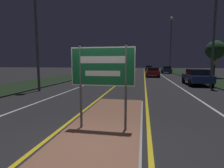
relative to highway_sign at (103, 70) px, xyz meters
name	(u,v)px	position (x,y,z in m)	size (l,w,h in m)	color
ground_plane	(92,151)	(0.00, -1.15, -1.80)	(160.00, 160.00, 0.00)	#232326
median_island	(103,130)	(0.00, 0.00, -1.76)	(2.28, 8.55, 0.10)	#999993
verge_left	(69,77)	(-9.50, 18.85, -1.76)	(5.00, 100.00, 0.08)	black
verge_right	(211,79)	(9.50, 18.85, -1.76)	(5.00, 100.00, 0.08)	black
centre_line_yellow_left	(128,76)	(-1.33, 23.85, -1.80)	(0.12, 70.00, 0.01)	gold
centre_line_yellow_right	(145,76)	(1.33, 23.85, -1.80)	(0.12, 70.00, 0.01)	gold
lane_line_white_left	(111,76)	(-4.20, 23.85, -1.80)	(0.12, 70.00, 0.01)	silver
lane_line_white_right	(163,76)	(4.20, 23.85, -1.80)	(0.12, 70.00, 0.01)	silver
edge_line_white_left	(94,75)	(-7.20, 23.85, -1.80)	(0.10, 70.00, 0.01)	silver
edge_line_white_right	(183,76)	(7.20, 23.85, -1.80)	(0.10, 70.00, 0.01)	silver
highway_sign	(103,70)	(0.00, 0.00, 0.00)	(1.83, 0.07, 2.45)	#56565B
streetlight_left_near	(35,1)	(-6.36, 6.70, 4.51)	(0.61, 0.61, 9.07)	#56565B
streetlight_right_near	(215,11)	(6.60, 10.65, 4.25)	(0.56, 0.56, 9.11)	#56565B
streetlight_right_far	(171,36)	(6.42, 32.56, 5.69)	(0.60, 0.60, 11.22)	#56565B
car_receding_0	(197,77)	(6.03, 12.45, -1.02)	(1.96, 4.17, 1.47)	navy
car_receding_1	(153,72)	(2.52, 22.21, -1.05)	(1.96, 4.12, 1.42)	maroon
car_receding_2	(166,70)	(5.83, 33.06, -1.05)	(1.87, 4.21, 1.43)	navy
car_receding_3	(149,68)	(2.53, 43.93, -1.01)	(1.85, 4.37, 1.46)	navy
car_approaching_0	(110,75)	(-2.53, 14.44, -1.09)	(1.84, 4.28, 1.32)	maroon
warning_sign	(214,68)	(9.19, 17.39, -0.33)	(0.60, 0.06, 2.30)	#56565B
roadside_palm_right	(215,50)	(10.38, 20.50, 1.96)	(2.44, 2.44, 4.93)	#4C3823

